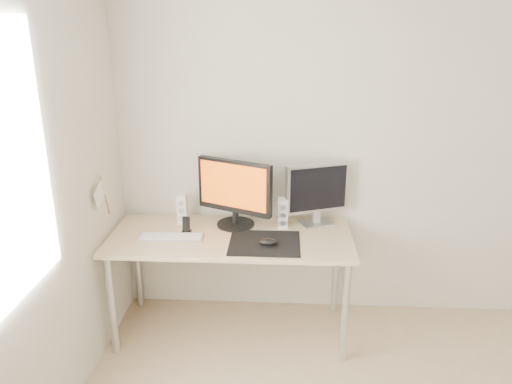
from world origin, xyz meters
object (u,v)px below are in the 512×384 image
object	(u,v)px
desk	(231,246)
speaker_right	(283,213)
speaker_left	(182,209)
phone_dock	(186,228)
mouse	(268,242)
keyboard	(171,237)
main_monitor	(235,191)
second_monitor	(317,191)

from	to	relation	value
desk	speaker_right	distance (m)	0.42
speaker_left	speaker_right	size ratio (longest dim) A/B	1.00
speaker_left	phone_dock	size ratio (longest dim) A/B	1.81
mouse	phone_dock	world-z (taller)	phone_dock
phone_dock	speaker_left	bearing A→B (deg)	108.69
mouse	keyboard	world-z (taller)	mouse
desk	main_monitor	size ratio (longest dim) A/B	3.09
mouse	speaker_right	size ratio (longest dim) A/B	0.56
second_monitor	phone_dock	bearing A→B (deg)	-167.13
main_monitor	second_monitor	bearing A→B (deg)	6.30
main_monitor	keyboard	distance (m)	0.52
second_monitor	phone_dock	size ratio (longest dim) A/B	3.80
speaker_right	mouse	bearing A→B (deg)	-107.57
second_monitor	mouse	bearing A→B (deg)	-131.41
desk	main_monitor	bearing A→B (deg)	84.74
main_monitor	speaker_right	distance (m)	0.36
second_monitor	keyboard	bearing A→B (deg)	-163.08
desk	phone_dock	size ratio (longest dim) A/B	13.98
mouse	keyboard	xyz separation A→B (m)	(-0.63, 0.08, -0.02)
second_monitor	keyboard	distance (m)	1.02
main_monitor	second_monitor	world-z (taller)	main_monitor
second_monitor	speaker_right	world-z (taller)	second_monitor
mouse	keyboard	distance (m)	0.63
desk	main_monitor	distance (m)	0.37
desk	second_monitor	xyz separation A→B (m)	(0.57, 0.22, 0.32)
mouse	desk	xyz separation A→B (m)	(-0.25, 0.15, -0.10)
speaker_right	phone_dock	size ratio (longest dim) A/B	1.81
mouse	speaker_right	distance (m)	0.32
second_monitor	desk	bearing A→B (deg)	-159.04
mouse	keyboard	bearing A→B (deg)	173.03
keyboard	main_monitor	bearing A→B (deg)	30.04
mouse	speaker_left	world-z (taller)	speaker_left
speaker_left	keyboard	xyz separation A→B (m)	(-0.02, -0.26, -0.10)
speaker_left	keyboard	world-z (taller)	speaker_left
main_monitor	speaker_left	bearing A→B (deg)	174.68
speaker_left	speaker_right	xyz separation A→B (m)	(0.70, -0.04, 0.00)
mouse	main_monitor	world-z (taller)	main_monitor
mouse	phone_dock	distance (m)	0.57
keyboard	desk	bearing A→B (deg)	10.50
main_monitor	second_monitor	distance (m)	0.56
speaker_left	speaker_right	world-z (taller)	same
speaker_left	speaker_right	bearing A→B (deg)	-3.45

